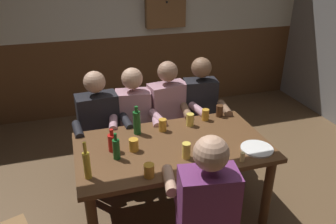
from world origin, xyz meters
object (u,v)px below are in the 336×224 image
person_0 (100,124)px  pint_glass_0 (163,125)px  person_1 (134,120)px  person_2 (171,114)px  bottle_2 (112,142)px  pint_glass_1 (219,111)px  pint_glass_4 (134,145)px  pint_glass_3 (186,151)px  table_candle (242,157)px  person_4 (205,201)px  bottle_3 (116,149)px  pint_glass_2 (190,120)px  pint_glass_6 (149,171)px  dining_table (173,155)px  person_3 (201,110)px  bottle_0 (87,164)px  bottle_1 (137,122)px  wall_dart_cabinet (165,1)px  plate_0 (257,149)px  pint_glass_5 (205,115)px

person_0 → pint_glass_0: person_0 is taller
person_1 → person_2: size_ratio=0.97×
bottle_2 → pint_glass_1: size_ratio=1.71×
bottle_2 → pint_glass_4: 0.18m
pint_glass_3 → table_candle: bearing=-23.1°
person_4 → pint_glass_1: size_ratio=10.55×
bottle_3 → pint_glass_2: bottle_3 is taller
pint_glass_6 → dining_table: bearing=51.0°
pint_glass_2 → bottle_2: bearing=-163.2°
person_3 → pint_glass_2: 0.49m
person_2 → bottle_0: 1.32m
bottle_1 → wall_dart_cabinet: size_ratio=0.38×
person_1 → bottle_1: size_ratio=4.41×
bottle_2 → bottle_3: 0.13m
bottle_0 → bottle_2: bottle_0 is taller
plate_0 → pint_glass_4: 1.02m
person_2 → bottle_1: person_2 is taller
dining_table → pint_glass_1: pint_glass_1 is taller
pint_glass_5 → person_2: bearing=127.2°
dining_table → bottle_2: bottle_2 is taller
pint_glass_4 → pint_glass_6: pint_glass_4 is taller
person_2 → bottle_2: (-0.69, -0.62, 0.14)m
person_2 → bottle_3: person_2 is taller
person_2 → bottle_1: (-0.44, -0.40, 0.17)m
person_4 → wall_dart_cabinet: wall_dart_cabinet is taller
plate_0 → bottle_3: size_ratio=1.19×
pint_glass_4 → pint_glass_5: 0.85m
person_1 → bottle_1: (-0.05, -0.40, 0.18)m
dining_table → bottle_2: (-0.50, 0.06, 0.18)m
dining_table → pint_glass_1: bearing=32.8°
dining_table → wall_dart_cabinet: bearing=75.1°
table_candle → pint_glass_4: 0.88m
pint_glass_6 → wall_dart_cabinet: size_ratio=0.14×
pint_glass_6 → pint_glass_4: bearing=95.6°
person_0 → plate_0: 1.53m
person_2 → bottle_3: 1.02m
plate_0 → pint_glass_1: 0.66m
pint_glass_3 → pint_glass_5: (0.40, 0.57, -0.01)m
person_3 → pint_glass_3: size_ratio=9.26×
person_3 → pint_glass_4: person_3 is taller
bottle_1 → pint_glass_4: size_ratio=2.55×
pint_glass_3 → bottle_0: bearing=-177.0°
pint_glass_0 → pint_glass_6: 0.69m
bottle_2 → pint_glass_5: (0.94, 0.29, -0.02)m
bottle_0 → plate_0: bearing=-0.6°
person_0 → plate_0: (1.19, -0.96, 0.07)m
bottle_1 → pint_glass_5: bearing=5.8°
bottle_0 → person_3: bearing=36.4°
person_0 → pint_glass_6: person_0 is taller
pint_glass_0 → table_candle: bearing=-54.7°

